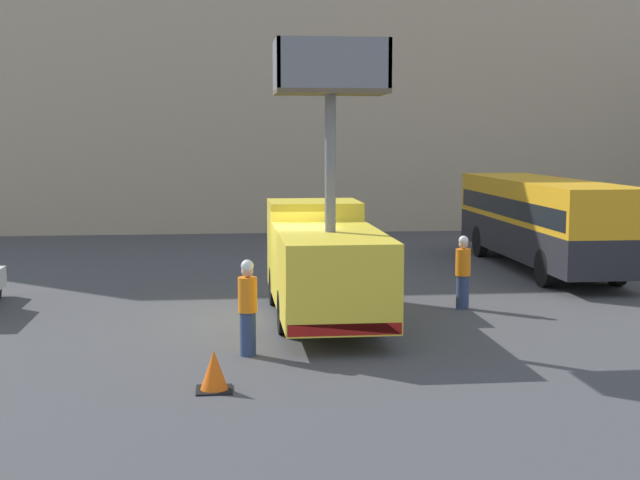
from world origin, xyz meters
TOP-DOWN VIEW (x-y plane):
  - ground_plane at (0.00, 0.00)m, footprint 120.00×120.00m
  - building_backdrop_far at (0.00, 23.67)m, footprint 44.00×10.00m
  - utility_truck at (0.99, -0.57)m, footprint 2.40×6.86m
  - city_bus at (8.98, 6.78)m, footprint 2.46×10.54m
  - road_worker_near_truck at (-0.89, -3.61)m, footprint 0.38×0.38m
  - road_worker_directing at (4.66, 0.64)m, footprint 0.38×0.38m
  - traffic_cone_near_truck at (-1.54, -6.01)m, footprint 0.62×0.62m

SIDE VIEW (x-z plane):
  - ground_plane at x=0.00m, z-range 0.00..0.00m
  - traffic_cone_near_truck at x=-1.54m, z-range -0.02..0.69m
  - road_worker_directing at x=4.66m, z-range 0.00..1.86m
  - road_worker_near_truck at x=-0.89m, z-range 0.01..1.94m
  - utility_truck at x=0.99m, z-range -1.66..4.73m
  - city_bus at x=8.98m, z-range 0.28..3.22m
  - building_backdrop_far at x=0.00m, z-range 0.00..18.57m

